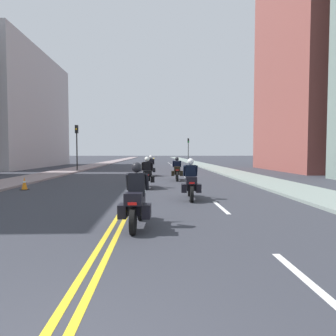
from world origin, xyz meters
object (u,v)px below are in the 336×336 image
traffic_cone_0 (24,184)px  motorcycle_0 (136,201)px  motorcycle_2 (147,175)px  traffic_light_far (188,146)px  motorcycle_3 (177,171)px  motorcycle_4 (151,168)px  traffic_light_near (77,139)px  motorcycle_1 (191,183)px

traffic_cone_0 → motorcycle_0: bearing=-52.2°
motorcycle_0 → motorcycle_2: bearing=93.1°
traffic_cone_0 → traffic_light_far: 42.31m
motorcycle_0 → motorcycle_3: motorcycle_0 is taller
motorcycle_0 → motorcycle_4: 16.76m
traffic_light_far → motorcycle_0: bearing=-97.5°
traffic_light_far → traffic_light_near: bearing=-118.2°
motorcycle_4 → traffic_light_far: 32.22m
traffic_light_near → traffic_light_far: 29.00m
motorcycle_1 → traffic_light_far: (4.47, 43.77, 2.45)m
motorcycle_4 → traffic_cone_0: size_ratio=3.28×
traffic_light_far → motorcycle_1: bearing=-95.8°
motorcycle_0 → motorcycle_1: motorcycle_1 is taller
motorcycle_2 → traffic_light_far: 40.40m
motorcycle_1 → traffic_light_near: traffic_light_near is taller
motorcycle_3 → traffic_light_far: (4.46, 35.46, 2.48)m
motorcycle_3 → traffic_cone_0: (-8.03, -4.87, -0.32)m
motorcycle_2 → traffic_cone_0: (-6.16, -0.50, -0.35)m
motorcycle_1 → motorcycle_4: motorcycle_4 is taller
motorcycle_3 → traffic_light_near: traffic_light_near is taller
motorcycle_1 → motorcycle_4: size_ratio=1.06×
motorcycle_0 → traffic_light_far: size_ratio=0.48×
motorcycle_1 → traffic_light_near: 20.57m
motorcycle_4 → traffic_light_far: traffic_light_far is taller
traffic_cone_0 → motorcycle_2: bearing=4.7°
motorcycle_3 → traffic_light_far: 35.82m
motorcycle_3 → motorcycle_4: bearing=117.2°
motorcycle_4 → motorcycle_0: bearing=-89.8°
motorcycle_0 → motorcycle_2: (-0.00, 8.43, 0.01)m
motorcycle_4 → traffic_light_far: (6.31, 31.50, 2.46)m
motorcycle_1 → motorcycle_2: motorcycle_2 is taller
motorcycle_3 → traffic_light_near: (-9.23, 9.90, 2.53)m
motorcycle_1 → motorcycle_2: 4.37m
motorcycle_0 → traffic_cone_0: bearing=130.9°
traffic_light_near → traffic_light_far: size_ratio=1.01×
motorcycle_1 → traffic_light_near: size_ratio=0.49×
traffic_light_near → motorcycle_1: bearing=-63.1°
traffic_cone_0 → traffic_light_far: size_ratio=0.14×
motorcycle_2 → motorcycle_4: 8.33m
motorcycle_1 → traffic_cone_0: size_ratio=3.49×
motorcycle_1 → traffic_light_far: traffic_light_far is taller
motorcycle_3 → traffic_light_far: traffic_light_far is taller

